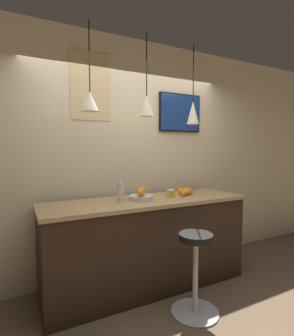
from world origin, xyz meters
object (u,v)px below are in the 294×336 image
(fruit_bowl, at_px, (141,196))
(mounted_tv, at_px, (180,113))
(bar_stool, at_px, (195,267))
(juice_bottle, at_px, (120,192))
(spread_jar, at_px, (171,193))

(fruit_bowl, height_order, mounted_tv, mounted_tv)
(bar_stool, xyz_separation_m, juice_bottle, (-0.50, 0.65, 0.66))
(juice_bottle, height_order, mounted_tv, mounted_tv)
(bar_stool, relative_size, juice_bottle, 3.05)
(bar_stool, xyz_separation_m, mounted_tv, (0.53, 1.06, 1.59))
(bar_stool, height_order, juice_bottle, juice_bottle)
(spread_jar, bearing_deg, juice_bottle, 180.00)
(fruit_bowl, bearing_deg, spread_jar, 0.36)
(fruit_bowl, relative_size, juice_bottle, 1.07)
(fruit_bowl, height_order, juice_bottle, juice_bottle)
(bar_stool, height_order, fruit_bowl, fruit_bowl)
(spread_jar, bearing_deg, bar_stool, -101.50)
(fruit_bowl, xyz_separation_m, juice_bottle, (-0.25, 0.00, 0.06))
(bar_stool, relative_size, spread_jar, 8.70)
(bar_stool, xyz_separation_m, spread_jar, (0.13, 0.65, 0.59))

